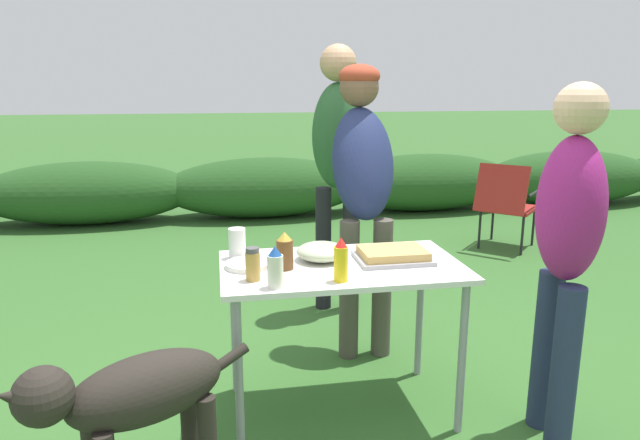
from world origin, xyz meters
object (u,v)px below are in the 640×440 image
folding_table (341,280)px  camp_chair_green_behind_table (506,202)px  paper_cup_stack (237,243)px  mixing_bowl (322,251)px  standing_person_in_olive_jacket (337,152)px  mustard_bottle (341,260)px  standing_person_with_beanie (567,236)px  dog (133,401)px  food_tray (393,255)px  plate_stack (248,265)px  mayo_bottle (275,268)px  standing_person_in_dark_puffer (363,174)px  spice_jar (253,264)px  beer_bottle (285,251)px

folding_table → camp_chair_green_behind_table: size_ratio=1.32×
paper_cup_stack → camp_chair_green_behind_table: bearing=40.9°
mixing_bowl → standing_person_in_olive_jacket: (0.33, 1.19, 0.32)m
mixing_bowl → camp_chair_green_behind_table: camp_chair_green_behind_table is taller
mustard_bottle → standing_person_with_beanie: (0.92, -0.16, 0.10)m
mixing_bowl → dog: 1.06m
food_tray → plate_stack: size_ratio=1.68×
paper_cup_stack → mayo_bottle: bearing=-72.8°
mixing_bowl → paper_cup_stack: paper_cup_stack is taller
camp_chair_green_behind_table → standing_person_with_beanie: bearing=-69.9°
standing_person_with_beanie → standing_person_in_olive_jacket: standing_person_in_olive_jacket is taller
mayo_bottle → standing_person_in_olive_jacket: standing_person_in_olive_jacket is taller
standing_person_in_dark_puffer → folding_table: bearing=-110.3°
standing_person_in_olive_jacket → plate_stack: bearing=-101.9°
mixing_bowl → mayo_bottle: size_ratio=1.36×
paper_cup_stack → dog: (-0.40, -0.73, -0.35)m
mayo_bottle → standing_person_in_olive_jacket: (0.58, 1.53, 0.28)m
folding_table → standing_person_in_olive_jacket: (0.25, 1.27, 0.44)m
folding_table → food_tray: food_tray is taller
standing_person_in_dark_puffer → paper_cup_stack: bearing=-145.3°
food_tray → standing_person_with_beanie: (0.62, -0.39, 0.17)m
spice_jar → dog: 0.70m
mixing_bowl → camp_chair_green_behind_table: size_ratio=0.28×
plate_stack → beer_bottle: 0.18m
paper_cup_stack → standing_person_in_olive_jacket: size_ratio=0.08×
food_tray → standing_person_in_dark_puffer: size_ratio=0.21×
mixing_bowl → beer_bottle: beer_bottle is taller
mixing_bowl → mayo_bottle: 0.42m
spice_jar → standing_person_with_beanie: (1.28, -0.23, 0.12)m
standing_person_in_dark_puffer → standing_person_in_olive_jacket: 0.62m
food_tray → camp_chair_green_behind_table: bearing=52.2°
paper_cup_stack → dog: 0.90m
mixing_bowl → dog: mixing_bowl is taller
food_tray → mayo_bottle: bearing=-155.3°
folding_table → mixing_bowl: size_ratio=4.65×
dog → folding_table: bearing=-84.5°
paper_cup_stack → standing_person_in_dark_puffer: 0.90m
plate_stack → mustard_bottle: mustard_bottle is taller
standing_person_with_beanie → dog: bearing=-76.0°
folding_table → mustard_bottle: (-0.05, -0.22, 0.17)m
mixing_bowl → mayo_bottle: (-0.25, -0.33, 0.04)m
mayo_bottle → beer_bottle: bearing=74.0°
mayo_bottle → standing_person_with_beanie: standing_person_with_beanie is taller
folding_table → standing_person_in_olive_jacket: bearing=78.9°
standing_person_in_dark_puffer → mixing_bowl: bearing=-119.1°
paper_cup_stack → camp_chair_green_behind_table: (2.58, 2.24, -0.34)m
standing_person_in_dark_puffer → beer_bottle: bearing=-126.2°
standing_person_in_dark_puffer → standing_person_in_olive_jacket: (-0.02, 0.61, 0.06)m
spice_jar → mayo_bottle: bearing=-51.2°
food_tray → paper_cup_stack: bearing=166.5°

